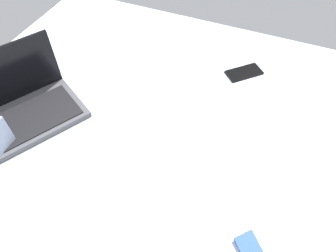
{
  "coord_description": "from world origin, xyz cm",
  "views": [
    {
      "loc": [
        -39.27,
        -38.46,
        100.42
      ],
      "look_at": [
        19.0,
        -14.18,
        24.0
      ],
      "focal_mm": 33.52,
      "sensor_mm": 36.0,
      "label": 1
    }
  ],
  "objects": [
    {
      "name": "laptop",
      "position": [
        10.24,
        34.84,
        22.41
      ],
      "size": [
        40.05,
        36.29,
        23.0
      ],
      "rotation": [
        0.0,
        0.0,
        -0.52
      ],
      "color": "#4C4C51",
      "rests_on": "bed_mattress"
    },
    {
      "name": "cell_phone",
      "position": [
        60.21,
        -29.63,
        18.4
      ],
      "size": [
        14.65,
        14.76,
        0.8
      ],
      "primitive_type": "cube",
      "rotation": [
        0.0,
        0.0,
        0.78
      ],
      "color": "black",
      "rests_on": "bed_mattress"
    },
    {
      "name": "bed_mattress",
      "position": [
        0.0,
        0.0,
        9.0
      ],
      "size": [
        180.0,
        140.0,
        18.0
      ],
      "primitive_type": "cube",
      "color": "#B7BCC6",
      "rests_on": "ground"
    }
  ]
}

